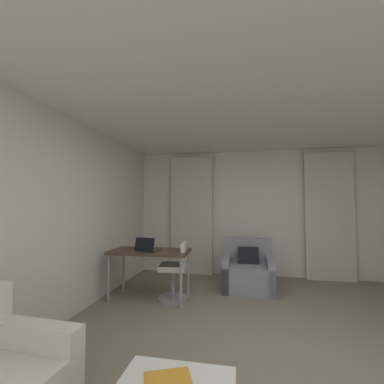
{
  "coord_description": "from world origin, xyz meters",
  "views": [
    {
      "loc": [
        -0.32,
        -2.58,
        1.47
      ],
      "look_at": [
        -1.07,
        1.35,
        1.66
      ],
      "focal_mm": 24.18,
      "sensor_mm": 36.0,
      "label": 1
    }
  ],
  "objects_px": {
    "desk": "(150,255)",
    "desk_chair": "(176,274)",
    "magazine_open": "(168,380)",
    "armchair": "(248,273)",
    "laptop": "(147,248)"
  },
  "relations": [
    {
      "from": "laptop",
      "to": "magazine_open",
      "type": "xyz_separation_m",
      "value": [
        0.99,
        -2.27,
        -0.37
      ]
    },
    {
      "from": "armchair",
      "to": "magazine_open",
      "type": "height_order",
      "value": "armchair"
    },
    {
      "from": "armchair",
      "to": "desk",
      "type": "distance_m",
      "value": 1.75
    },
    {
      "from": "desk",
      "to": "desk_chair",
      "type": "bearing_deg",
      "value": 3.92
    },
    {
      "from": "laptop",
      "to": "magazine_open",
      "type": "height_order",
      "value": "laptop"
    },
    {
      "from": "desk_chair",
      "to": "laptop",
      "type": "xyz_separation_m",
      "value": [
        -0.42,
        -0.14,
        0.4
      ]
    },
    {
      "from": "desk",
      "to": "magazine_open",
      "type": "height_order",
      "value": "desk"
    },
    {
      "from": "desk",
      "to": "magazine_open",
      "type": "relative_size",
      "value": 3.67
    },
    {
      "from": "armchair",
      "to": "magazine_open",
      "type": "relative_size",
      "value": 2.61
    },
    {
      "from": "magazine_open",
      "to": "desk",
      "type": "bearing_deg",
      "value": 112.43
    },
    {
      "from": "desk_chair",
      "to": "desk",
      "type": "bearing_deg",
      "value": -176.08
    },
    {
      "from": "desk_chair",
      "to": "magazine_open",
      "type": "distance_m",
      "value": 2.47
    },
    {
      "from": "armchair",
      "to": "desk_chair",
      "type": "relative_size",
      "value": 0.99
    },
    {
      "from": "desk_chair",
      "to": "laptop",
      "type": "bearing_deg",
      "value": -162.11
    },
    {
      "from": "desk",
      "to": "desk_chair",
      "type": "xyz_separation_m",
      "value": [
        0.41,
        0.03,
        -0.29
      ]
    }
  ]
}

